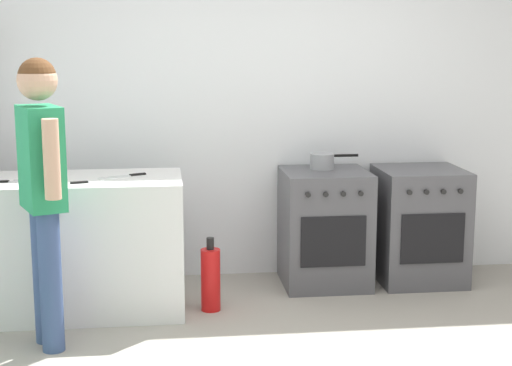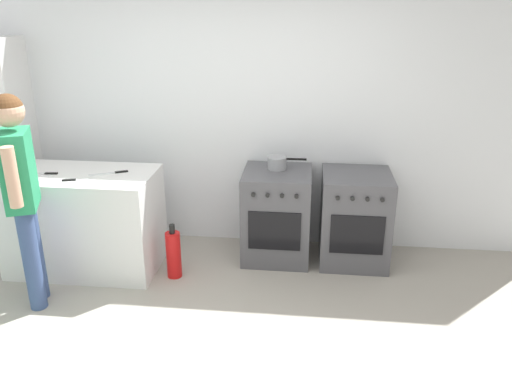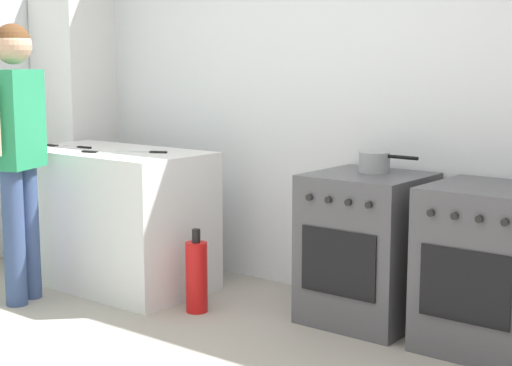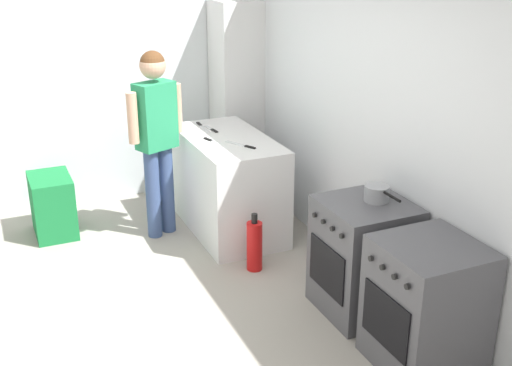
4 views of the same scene
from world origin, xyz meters
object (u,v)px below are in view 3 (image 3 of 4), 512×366
at_px(knife_utility, 78,147).
at_px(larder_cabinet, 76,123).
at_px(knife_carving, 144,152).
at_px(fire_extinguisher, 197,276).
at_px(person, 17,137).
at_px(knife_bread, 61,147).
at_px(knife_paring, 94,152).
at_px(oven_left, 367,248).
at_px(pot, 375,162).
at_px(oven_right, 489,268).

distance_m(knife_utility, larder_cabinet, 0.85).
height_order(knife_carving, fire_extinguisher, knife_carving).
bearing_deg(person, knife_utility, 102.88).
height_order(knife_bread, fire_extinguisher, knife_bread).
xyz_separation_m(knife_paring, person, (-0.19, -0.43, 0.12)).
bearing_deg(fire_extinguisher, knife_paring, -174.43).
height_order(oven_left, larder_cabinet, larder_cabinet).
distance_m(oven_left, knife_utility, 2.08).
xyz_separation_m(oven_left, pot, (-0.01, 0.08, 0.48)).
bearing_deg(knife_utility, pot, 14.34).
height_order(oven_right, larder_cabinet, larder_cabinet).
bearing_deg(knife_bread, knife_utility, 26.45).
bearing_deg(oven_left, oven_right, -0.00).
xyz_separation_m(oven_right, knife_carving, (-2.14, -0.35, 0.48)).
relative_size(knife_utility, larder_cabinet, 0.13).
relative_size(oven_left, fire_extinguisher, 1.70).
relative_size(knife_bread, fire_extinguisher, 0.70).
xyz_separation_m(knife_carving, knife_paring, (-0.24, -0.20, 0.00)).
xyz_separation_m(knife_carving, knife_bread, (-0.67, -0.12, -0.00)).
height_order(oven_right, fire_extinguisher, oven_right).
xyz_separation_m(oven_right, knife_utility, (-2.70, -0.42, 0.48)).
bearing_deg(knife_carving, oven_right, 9.34).
bearing_deg(knife_carving, larder_cabinet, 159.65).
bearing_deg(person, knife_carving, 55.85).
bearing_deg(knife_carving, person, -124.15).
xyz_separation_m(knife_carving, larder_cabinet, (-1.23, 0.45, 0.10)).
height_order(knife_carving, larder_cabinet, larder_cabinet).
bearing_deg(oven_right, person, -159.02).
bearing_deg(larder_cabinet, knife_bread, -45.94).
xyz_separation_m(knife_paring, fire_extinguisher, (0.79, 0.08, -0.69)).
relative_size(pot, larder_cabinet, 0.18).
distance_m(pot, larder_cabinet, 2.64).
bearing_deg(oven_right, pot, 173.51).
relative_size(oven_left, larder_cabinet, 0.42).
height_order(knife_utility, person, person).
xyz_separation_m(oven_right, person, (-2.57, -0.99, 0.60)).
distance_m(knife_carving, fire_extinguisher, 0.89).
xyz_separation_m(oven_left, knife_bread, (-2.09, -0.48, 0.48)).
xyz_separation_m(oven_left, person, (-1.85, -0.99, 0.60)).
bearing_deg(knife_paring, person, -113.81).
xyz_separation_m(fire_extinguisher, larder_cabinet, (-1.78, 0.58, 0.78)).
height_order(pot, knife_utility, pot).
bearing_deg(person, fire_extinguisher, 27.28).
relative_size(knife_bread, larder_cabinet, 0.18).
height_order(oven_right, knife_utility, knife_utility).
distance_m(oven_right, knife_bread, 2.89).
height_order(pot, knife_carving, pot).
relative_size(knife_bread, person, 0.21).
relative_size(oven_left, pot, 2.38).
distance_m(knife_carving, knife_paring, 0.31).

